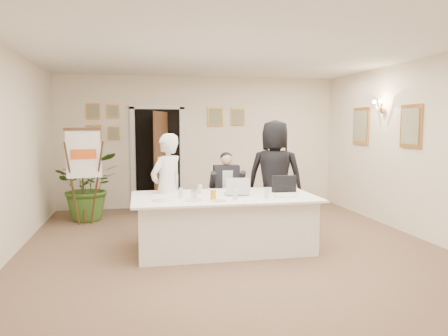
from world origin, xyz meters
name	(u,v)px	position (x,y,z in m)	size (l,w,h in m)	color
floor	(234,251)	(0.00, 0.00, 0.00)	(7.00, 7.00, 0.00)	brown
ceiling	(235,49)	(0.00, 0.00, 2.80)	(6.00, 7.00, 0.02)	white
wall_back	(199,142)	(0.00, 3.50, 1.40)	(6.00, 0.10, 2.80)	white
wall_front	(361,187)	(0.00, -3.50, 1.40)	(6.00, 0.10, 2.80)	white
wall_left	(1,155)	(-3.00, 0.00, 1.40)	(0.10, 7.00, 2.80)	white
wall_right	(427,150)	(3.00, 0.00, 1.40)	(0.10, 7.00, 2.80)	white
doorway	(159,160)	(-0.88, 3.32, 1.04)	(1.14, 0.86, 2.20)	black
pictures_back_wall	(162,121)	(-0.80, 3.47, 1.85)	(3.40, 0.06, 0.80)	#B9803F
pictures_right_wall	(383,126)	(2.97, 1.20, 1.75)	(0.06, 2.20, 0.80)	#B9803F
wall_sconce	(380,106)	(2.90, 1.20, 2.10)	(0.20, 0.30, 0.24)	#B47D39
conference_table	(224,222)	(-0.13, 0.11, 0.39)	(2.57, 1.38, 0.78)	white
seated_man	(227,191)	(0.14, 1.21, 0.67)	(0.57, 0.61, 1.34)	black
flip_chart	(84,182)	(-2.25, 2.04, 0.78)	(0.61, 0.42, 1.68)	#3D2213
standing_man	(167,189)	(-0.90, 0.56, 0.82)	(0.60, 0.39, 1.65)	white
standing_woman	(275,177)	(0.88, 0.90, 0.93)	(0.91, 0.59, 1.85)	black
potted_palm	(89,186)	(-2.22, 2.50, 0.64)	(1.15, 1.00, 1.28)	#396020
laptop	(236,185)	(0.06, 0.15, 0.91)	(0.34, 0.36, 0.28)	#B7BABC
laptop_bag	(284,184)	(0.82, 0.26, 0.90)	(0.35, 0.10, 0.25)	black
paper_stack	(285,195)	(0.70, -0.13, 0.79)	(0.30, 0.21, 0.03)	white
plate_left	(161,200)	(-1.02, -0.17, 0.78)	(0.23, 0.23, 0.01)	white
plate_mid	(195,200)	(-0.59, -0.24, 0.78)	(0.24, 0.24, 0.01)	white
plate_near	(219,201)	(-0.28, -0.34, 0.78)	(0.21, 0.21, 0.01)	white
glass_a	(181,193)	(-0.74, 0.02, 0.84)	(0.06, 0.06, 0.14)	silver
glass_b	(235,195)	(-0.05, -0.27, 0.84)	(0.07, 0.07, 0.14)	silver
glass_c	(267,193)	(0.40, -0.23, 0.84)	(0.07, 0.07, 0.14)	silver
glass_d	(200,189)	(-0.44, 0.30, 0.84)	(0.06, 0.06, 0.14)	silver
oj_glass	(213,195)	(-0.34, -0.22, 0.84)	(0.07, 0.07, 0.13)	orange
steel_jug	(195,194)	(-0.56, -0.01, 0.83)	(0.10, 0.10, 0.11)	silver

